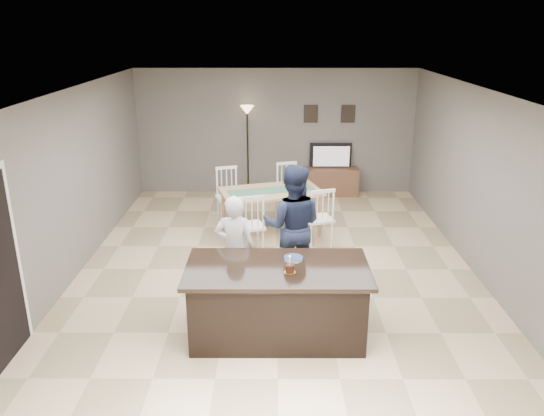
{
  "coord_description": "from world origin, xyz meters",
  "views": [
    {
      "loc": [
        -0.05,
        -7.39,
        3.57
      ],
      "look_at": [
        -0.07,
        -0.3,
        1.1
      ],
      "focal_mm": 35.0,
      "sensor_mm": 36.0,
      "label": 1
    }
  ],
  "objects_px": {
    "birthday_cake": "(290,268)",
    "plate_stack": "(293,258)",
    "dining_table": "(271,198)",
    "kitchen_island": "(277,301)",
    "woman": "(235,249)",
    "television": "(331,156)",
    "man": "(293,226)",
    "tv_console": "(330,182)",
    "floor_lamp": "(247,126)"
  },
  "relations": [
    {
      "from": "birthday_cake",
      "to": "plate_stack",
      "type": "bearing_deg",
      "value": 81.07
    },
    {
      "from": "birthday_cake",
      "to": "dining_table",
      "type": "distance_m",
      "value": 3.43
    },
    {
      "from": "kitchen_island",
      "to": "birthday_cake",
      "type": "relative_size",
      "value": 10.22
    },
    {
      "from": "woman",
      "to": "dining_table",
      "type": "bearing_deg",
      "value": -98.11
    },
    {
      "from": "television",
      "to": "man",
      "type": "relative_size",
      "value": 0.51
    },
    {
      "from": "man",
      "to": "birthday_cake",
      "type": "height_order",
      "value": "man"
    },
    {
      "from": "tv_console",
      "to": "woman",
      "type": "height_order",
      "value": "woman"
    },
    {
      "from": "plate_stack",
      "to": "floor_lamp",
      "type": "xyz_separation_m",
      "value": [
        -0.8,
        5.39,
        0.59
      ]
    },
    {
      "from": "kitchen_island",
      "to": "television",
      "type": "distance_m",
      "value": 5.78
    },
    {
      "from": "woman",
      "to": "man",
      "type": "bearing_deg",
      "value": -145.35
    },
    {
      "from": "birthday_cake",
      "to": "plate_stack",
      "type": "xyz_separation_m",
      "value": [
        0.05,
        0.34,
        -0.03
      ]
    },
    {
      "from": "tv_console",
      "to": "floor_lamp",
      "type": "xyz_separation_m",
      "value": [
        -1.8,
        0.02,
        1.21
      ]
    },
    {
      "from": "kitchen_island",
      "to": "tv_console",
      "type": "bearing_deg",
      "value": 77.84
    },
    {
      "from": "man",
      "to": "tv_console",
      "type": "bearing_deg",
      "value": -95.95
    },
    {
      "from": "floor_lamp",
      "to": "television",
      "type": "bearing_deg",
      "value": 1.59
    },
    {
      "from": "tv_console",
      "to": "woman",
      "type": "relative_size",
      "value": 0.81
    },
    {
      "from": "floor_lamp",
      "to": "tv_console",
      "type": "bearing_deg",
      "value": -0.64
    },
    {
      "from": "dining_table",
      "to": "woman",
      "type": "bearing_deg",
      "value": -117.88
    },
    {
      "from": "tv_console",
      "to": "birthday_cake",
      "type": "xyz_separation_m",
      "value": [
        -1.06,
        -5.71,
        0.65
      ]
    },
    {
      "from": "television",
      "to": "woman",
      "type": "height_order",
      "value": "woman"
    },
    {
      "from": "woman",
      "to": "man",
      "type": "height_order",
      "value": "man"
    },
    {
      "from": "television",
      "to": "birthday_cake",
      "type": "relative_size",
      "value": 4.35
    },
    {
      "from": "tv_console",
      "to": "birthday_cake",
      "type": "distance_m",
      "value": 5.84
    },
    {
      "from": "plate_stack",
      "to": "birthday_cake",
      "type": "bearing_deg",
      "value": -98.93
    },
    {
      "from": "woman",
      "to": "birthday_cake",
      "type": "distance_m",
      "value": 1.24
    },
    {
      "from": "kitchen_island",
      "to": "birthday_cake",
      "type": "height_order",
      "value": "birthday_cake"
    },
    {
      "from": "kitchen_island",
      "to": "plate_stack",
      "type": "height_order",
      "value": "plate_stack"
    },
    {
      "from": "kitchen_island",
      "to": "birthday_cake",
      "type": "bearing_deg",
      "value": -45.25
    },
    {
      "from": "television",
      "to": "woman",
      "type": "bearing_deg",
      "value": 69.74
    },
    {
      "from": "tv_console",
      "to": "television",
      "type": "height_order",
      "value": "television"
    },
    {
      "from": "dining_table",
      "to": "kitchen_island",
      "type": "bearing_deg",
      "value": -105.21
    },
    {
      "from": "tv_console",
      "to": "plate_stack",
      "type": "xyz_separation_m",
      "value": [
        -1.01,
        -5.37,
        0.62
      ]
    },
    {
      "from": "television",
      "to": "dining_table",
      "type": "bearing_deg",
      "value": 61.4
    },
    {
      "from": "kitchen_island",
      "to": "floor_lamp",
      "type": "distance_m",
      "value": 5.72
    },
    {
      "from": "tv_console",
      "to": "television",
      "type": "distance_m",
      "value": 0.57
    },
    {
      "from": "man",
      "to": "plate_stack",
      "type": "distance_m",
      "value": 1.15
    },
    {
      "from": "tv_console",
      "to": "television",
      "type": "bearing_deg",
      "value": 90.0
    },
    {
      "from": "birthday_cake",
      "to": "floor_lamp",
      "type": "xyz_separation_m",
      "value": [
        -0.74,
        5.73,
        0.56
      ]
    },
    {
      "from": "birthday_cake",
      "to": "floor_lamp",
      "type": "distance_m",
      "value": 5.81
    },
    {
      "from": "kitchen_island",
      "to": "dining_table",
      "type": "xyz_separation_m",
      "value": [
        -0.09,
        3.28,
        0.22
      ]
    },
    {
      "from": "man",
      "to": "dining_table",
      "type": "relative_size",
      "value": 0.76
    },
    {
      "from": "woman",
      "to": "birthday_cake",
      "type": "xyz_separation_m",
      "value": [
        0.7,
        -1.01,
        0.2
      ]
    },
    {
      "from": "man",
      "to": "plate_stack",
      "type": "relative_size",
      "value": 7.84
    },
    {
      "from": "dining_table",
      "to": "floor_lamp",
      "type": "bearing_deg",
      "value": 85.73
    },
    {
      "from": "plate_stack",
      "to": "man",
      "type": "bearing_deg",
      "value": 88.59
    },
    {
      "from": "plate_stack",
      "to": "floor_lamp",
      "type": "distance_m",
      "value": 5.48
    },
    {
      "from": "plate_stack",
      "to": "television",
      "type": "bearing_deg",
      "value": 79.51
    },
    {
      "from": "man",
      "to": "birthday_cake",
      "type": "distance_m",
      "value": 1.49
    },
    {
      "from": "floor_lamp",
      "to": "woman",
      "type": "bearing_deg",
      "value": -89.5
    },
    {
      "from": "television",
      "to": "dining_table",
      "type": "height_order",
      "value": "television"
    }
  ]
}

